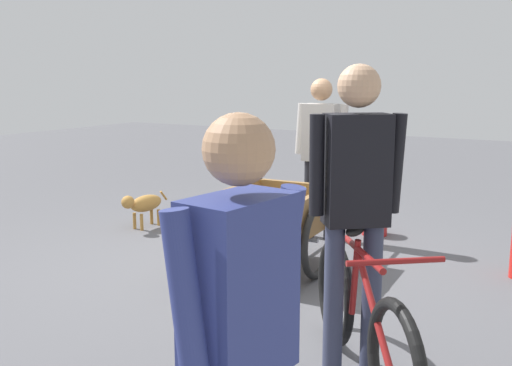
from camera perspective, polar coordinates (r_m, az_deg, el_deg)
The scene contains 8 objects.
ground_plane at distance 5.27m, azimuth -0.86°, elevation -7.96°, with size 24.00×24.00×0.00m, color #56565B.
fruit_cart at distance 5.02m, azimuth 1.42°, elevation -3.62°, with size 1.68×0.97×0.72m.
vendor_person at distance 5.97m, azimuth 6.24°, elevation 3.75°, with size 0.22×0.56×1.63m.
bicycle at distance 3.30m, azimuth 10.08°, elevation -12.99°, with size 1.34×1.08×0.85m.
cyclist_person at distance 3.24m, azimuth 9.61°, elevation -0.75°, with size 0.37×0.44×1.71m.
dog at distance 6.58m, azimuth -10.80°, elevation -1.99°, with size 0.67×0.21×0.40m.
plastic_bucket at distance 6.35m, azimuth 11.38°, elevation -3.87°, with size 0.26×0.26×0.24m, color #B21E1E.
bystander_person at distance 1.79m, azimuth -1.60°, elevation -13.59°, with size 0.52×0.24×1.55m.
Camera 1 is at (4.28, 2.58, 1.65)m, focal length 41.46 mm.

